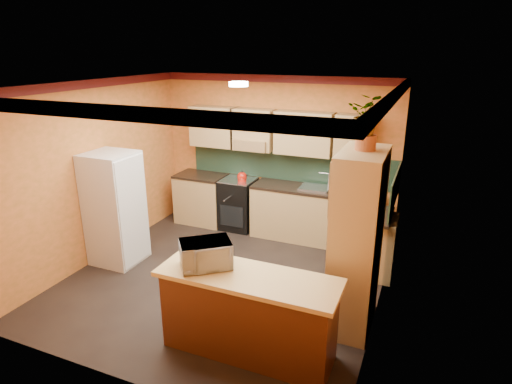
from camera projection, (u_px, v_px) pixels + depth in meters
The scene contains 15 objects.
room_shell at pixel (230, 131), 5.63m from camera, with size 4.24×4.24×2.72m.
base_cabinets_back at pixel (271, 209), 7.48m from camera, with size 3.65×0.60×0.88m, color tan.
countertop_back at pixel (271, 184), 7.33m from camera, with size 3.65×0.62×0.04m, color black.
stove at pixel (238, 204), 7.70m from camera, with size 0.58×0.58×0.91m, color black.
kettle at pixel (242, 176), 7.44m from camera, with size 0.17×0.17×0.18m, color #B5180C, non-canonical shape.
sink at pixel (315, 188), 7.03m from camera, with size 0.48×0.40×0.03m, color silver.
base_cabinets_right at pixel (366, 244), 6.15m from camera, with size 0.60×0.80×0.88m, color tan.
countertop_right at pixel (369, 214), 6.00m from camera, with size 0.62×0.80×0.04m, color black.
fridge at pixel (115, 209), 6.37m from camera, with size 0.68×0.66×1.70m, color silver.
pantry at pixel (357, 242), 4.80m from camera, with size 0.48×0.90×2.10m, color tan.
fern_pot at pixel (366, 142), 4.48m from camera, with size 0.22×0.22×0.16m, color #9E4D26.
fern at pixel (368, 114), 4.39m from camera, with size 0.38×0.33×0.42m, color tan.
breakfast_bar at pixel (248, 316), 4.50m from camera, with size 1.80×0.55×0.88m, color #532513.
bar_top at pixel (248, 277), 4.35m from camera, with size 1.90×0.65×0.05m, color tan.
microwave at pixel (206, 254), 4.47m from camera, with size 0.52×0.35×0.29m, color silver.
Camera 1 is at (2.49, -4.74, 3.12)m, focal length 30.00 mm.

